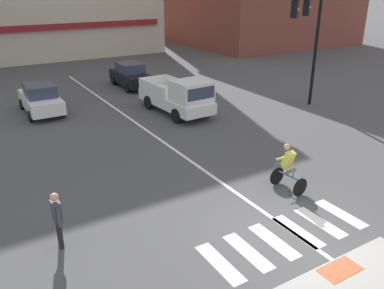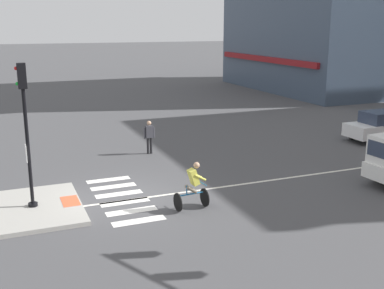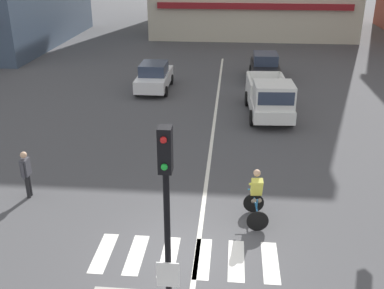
% 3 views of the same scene
% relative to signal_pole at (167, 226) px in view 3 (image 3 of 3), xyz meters
% --- Properties ---
extents(ground_plane, '(300.00, 300.00, 0.00)m').
position_rel_signal_pole_xyz_m(ground_plane, '(0.00, 3.25, -3.12)').
color(ground_plane, '#474749').
extents(signal_pole, '(0.44, 0.38, 4.94)m').
position_rel_signal_pole_xyz_m(signal_pole, '(0.00, 0.00, 0.00)').
color(signal_pole, black).
rests_on(signal_pole, traffic_island).
extents(crosswalk_stripe_a, '(0.44, 1.80, 0.01)m').
position_rel_signal_pole_xyz_m(crosswalk_stripe_a, '(-2.31, 3.16, -3.11)').
color(crosswalk_stripe_a, silver).
rests_on(crosswalk_stripe_a, ground).
extents(crosswalk_stripe_b, '(0.44, 1.80, 0.01)m').
position_rel_signal_pole_xyz_m(crosswalk_stripe_b, '(-1.38, 3.16, -3.11)').
color(crosswalk_stripe_b, silver).
rests_on(crosswalk_stripe_b, ground).
extents(crosswalk_stripe_c, '(0.44, 1.80, 0.01)m').
position_rel_signal_pole_xyz_m(crosswalk_stripe_c, '(-0.46, 3.16, -3.11)').
color(crosswalk_stripe_c, silver).
rests_on(crosswalk_stripe_c, ground).
extents(crosswalk_stripe_d, '(0.44, 1.80, 0.01)m').
position_rel_signal_pole_xyz_m(crosswalk_stripe_d, '(0.46, 3.16, -3.11)').
color(crosswalk_stripe_d, silver).
rests_on(crosswalk_stripe_d, ground).
extents(crosswalk_stripe_e, '(0.44, 1.80, 0.01)m').
position_rel_signal_pole_xyz_m(crosswalk_stripe_e, '(1.38, 3.16, -3.11)').
color(crosswalk_stripe_e, silver).
rests_on(crosswalk_stripe_e, ground).
extents(crosswalk_stripe_f, '(0.44, 1.80, 0.01)m').
position_rel_signal_pole_xyz_m(crosswalk_stripe_f, '(2.31, 3.16, -3.11)').
color(crosswalk_stripe_f, silver).
rests_on(crosswalk_stripe_f, ground).
extents(lane_centre_line, '(0.14, 28.00, 0.01)m').
position_rel_signal_pole_xyz_m(lane_centre_line, '(0.30, 13.25, -3.11)').
color(lane_centre_line, silver).
rests_on(lane_centre_line, ground).
extents(car_black_eastbound_distant, '(1.86, 4.11, 1.64)m').
position_rel_signal_pole_xyz_m(car_black_eastbound_distant, '(3.12, 21.71, -2.31)').
color(car_black_eastbound_distant, black).
rests_on(car_black_eastbound_distant, ground).
extents(car_white_westbound_distant, '(1.86, 4.11, 1.64)m').
position_rel_signal_pole_xyz_m(car_white_westbound_distant, '(-3.47, 18.74, -2.31)').
color(car_white_westbound_distant, white).
rests_on(car_white_westbound_distant, ground).
extents(pickup_truck_white_eastbound_far, '(2.28, 5.20, 2.08)m').
position_rel_signal_pole_xyz_m(pickup_truck_white_eastbound_far, '(2.96, 14.58, -2.14)').
color(pickup_truck_white_eastbound_far, white).
rests_on(pickup_truck_white_eastbound_far, ground).
extents(cyclist, '(0.74, 1.14, 1.68)m').
position_rel_signal_pole_xyz_m(cyclist, '(1.96, 5.23, -2.25)').
color(cyclist, black).
rests_on(cyclist, ground).
extents(pedestrian_at_curb_left, '(0.22, 0.55, 1.67)m').
position_rel_signal_pole_xyz_m(pedestrian_at_curb_left, '(-5.65, 5.99, -2.14)').
color(pedestrian_at_curb_left, black).
rests_on(pedestrian_at_curb_left, ground).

